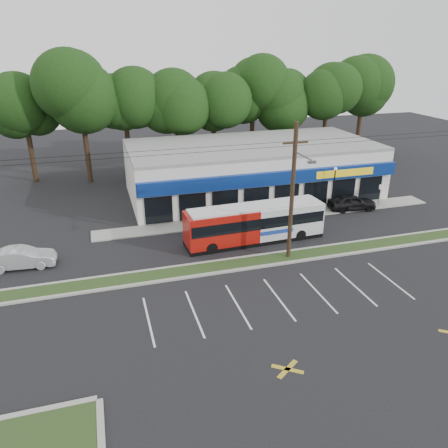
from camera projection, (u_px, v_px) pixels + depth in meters
ground at (255, 269)px, 30.75m from camera, size 120.00×120.00×0.00m
grass_strip at (250, 262)px, 31.61m from camera, size 40.00×1.60×0.12m
curb_south at (254, 268)px, 30.85m from camera, size 40.00×0.25×0.14m
curb_north at (246, 257)px, 32.35m from camera, size 40.00×0.25×0.14m
sidewalk at (272, 216)px, 40.00m from camera, size 32.00×2.20×0.10m
strip_mall at (252, 169)px, 45.24m from camera, size 25.00×12.55×5.30m
utility_pole at (291, 189)px, 30.22m from camera, size 50.00×2.77×10.00m
lamp_post at (334, 184)px, 40.39m from camera, size 0.30×0.30×4.25m
sign_post at (380, 191)px, 41.94m from camera, size 0.45×0.10×2.23m
tree_line at (212, 100)px, 51.53m from camera, size 46.76×6.76×11.83m
metrobus at (255, 223)px, 34.53m from camera, size 11.33×2.87×3.02m
car_dark at (352, 202)px, 41.37m from camera, size 4.68×2.27×1.54m
car_silver at (22, 258)px, 30.77m from camera, size 4.58×1.81×1.48m
pedestrian_a at (273, 215)px, 38.37m from camera, size 0.67×0.64×1.55m
pedestrian_b at (311, 208)px, 39.36m from camera, size 1.01×0.83×1.92m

